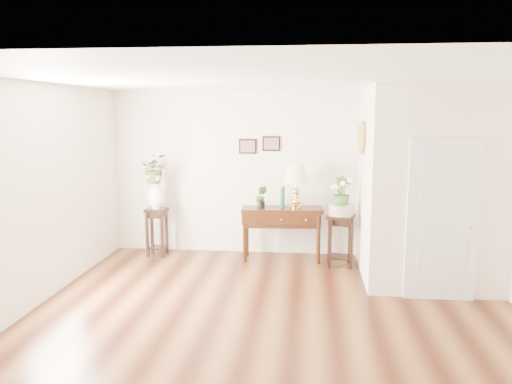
# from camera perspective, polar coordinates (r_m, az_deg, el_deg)

# --- Properties ---
(floor) EXTENTS (6.00, 5.50, 0.02)m
(floor) POSITION_cam_1_polar(r_m,az_deg,el_deg) (6.19, 2.12, -13.94)
(floor) COLOR brown
(floor) RESTS_ON ground
(ceiling) EXTENTS (6.00, 5.50, 0.02)m
(ceiling) POSITION_cam_1_polar(r_m,az_deg,el_deg) (5.71, 2.29, 12.88)
(ceiling) COLOR white
(ceiling) RESTS_ON ground
(wall_back) EXTENTS (6.00, 0.02, 2.80)m
(wall_back) POSITION_cam_1_polar(r_m,az_deg,el_deg) (8.51, 3.43, 2.18)
(wall_back) COLOR beige
(wall_back) RESTS_ON ground
(wall_front) EXTENTS (6.00, 0.02, 2.80)m
(wall_front) POSITION_cam_1_polar(r_m,az_deg,el_deg) (3.13, -1.21, -9.97)
(wall_front) COLOR beige
(wall_front) RESTS_ON ground
(wall_left) EXTENTS (0.02, 5.50, 2.80)m
(wall_left) POSITION_cam_1_polar(r_m,az_deg,el_deg) (6.69, -24.37, -0.51)
(wall_left) COLOR beige
(wall_left) RESTS_ON ground
(partition) EXTENTS (1.80, 1.95, 2.80)m
(partition) POSITION_cam_1_polar(r_m,az_deg,el_deg) (7.73, 18.85, 1.00)
(partition) COLOR beige
(partition) RESTS_ON floor
(door) EXTENTS (0.90, 0.05, 2.10)m
(door) POSITION_cam_1_polar(r_m,az_deg,el_deg) (6.83, 20.53, -3.09)
(door) COLOR silver
(door) RESTS_ON floor
(art_print_left) EXTENTS (0.30, 0.02, 0.25)m
(art_print_left) POSITION_cam_1_polar(r_m,az_deg,el_deg) (8.50, -0.94, 5.23)
(art_print_left) COLOR black
(art_print_left) RESTS_ON wall_back
(art_print_right) EXTENTS (0.30, 0.02, 0.25)m
(art_print_right) POSITION_cam_1_polar(r_m,az_deg,el_deg) (8.46, 1.76, 5.55)
(art_print_right) COLOR black
(art_print_right) RESTS_ON wall_back
(wall_ornament) EXTENTS (0.07, 0.51, 0.51)m
(wall_ornament) POSITION_cam_1_polar(r_m,az_deg,el_deg) (7.64, 11.96, 6.11)
(wall_ornament) COLOR gold
(wall_ornament) RESTS_ON partition
(console_table) EXTENTS (1.35, 0.53, 0.88)m
(console_table) POSITION_cam_1_polar(r_m,az_deg,el_deg) (8.26, 2.97, -4.80)
(console_table) COLOR black
(console_table) RESTS_ON floor
(table_lamp) EXTENTS (0.52, 0.52, 0.73)m
(table_lamp) POSITION_cam_1_polar(r_m,az_deg,el_deg) (8.10, 4.61, 0.60)
(table_lamp) COLOR gold
(table_lamp) RESTS_ON console_table
(green_vase) EXTENTS (0.09, 0.09, 0.34)m
(green_vase) POSITION_cam_1_polar(r_m,az_deg,el_deg) (8.14, 3.04, -0.63)
(green_vase) COLOR #134F26
(green_vase) RESTS_ON console_table
(potted_plant) EXTENTS (0.20, 0.17, 0.34)m
(potted_plant) POSITION_cam_1_polar(r_m,az_deg,el_deg) (8.16, 0.60, -0.58)
(potted_plant) COLOR #335B22
(potted_plant) RESTS_ON console_table
(plant_stand_a) EXTENTS (0.37, 0.37, 0.82)m
(plant_stand_a) POSITION_cam_1_polar(r_m,az_deg,el_deg) (8.67, -11.24, -4.50)
(plant_stand_a) COLOR black
(plant_stand_a) RESTS_ON floor
(porcelain_vase) EXTENTS (0.32, 0.32, 0.48)m
(porcelain_vase) POSITION_cam_1_polar(r_m,az_deg,el_deg) (8.55, -11.37, -0.35)
(porcelain_vase) COLOR white
(porcelain_vase) RESTS_ON plant_stand_a
(lily_arrangement) EXTENTS (0.51, 0.47, 0.50)m
(lily_arrangement) POSITION_cam_1_polar(r_m,az_deg,el_deg) (8.49, -11.46, 2.47)
(lily_arrangement) COLOR #335B22
(lily_arrangement) RESTS_ON porcelain_vase
(plant_stand_b) EXTENTS (0.48, 0.48, 0.82)m
(plant_stand_b) POSITION_cam_1_polar(r_m,az_deg,el_deg) (8.06, 9.59, -5.48)
(plant_stand_b) COLOR black
(plant_stand_b) RESTS_ON floor
(ceramic_bowl) EXTENTS (0.51, 0.51, 0.17)m
(ceramic_bowl) POSITION_cam_1_polar(r_m,az_deg,el_deg) (7.95, 9.68, -2.05)
(ceramic_bowl) COLOR #BDAD94
(ceramic_bowl) RESTS_ON plant_stand_b
(narcissus) EXTENTS (0.35, 0.35, 0.49)m
(narcissus) POSITION_cam_1_polar(r_m,az_deg,el_deg) (7.90, 9.74, -0.02)
(narcissus) COLOR #335B22
(narcissus) RESTS_ON ceramic_bowl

